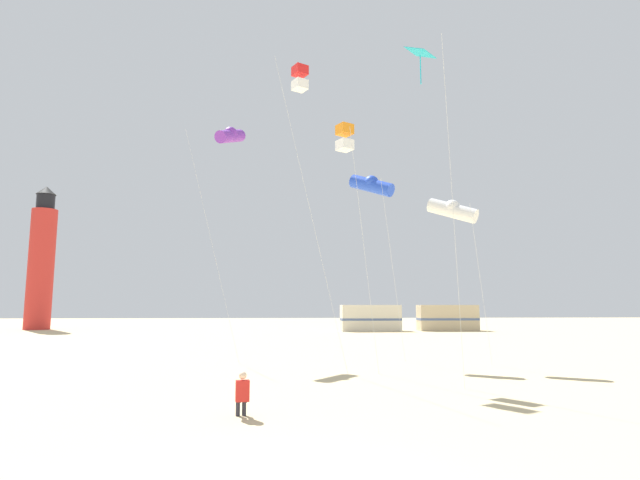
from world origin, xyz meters
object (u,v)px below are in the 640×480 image
at_px(kite_tube_violet, 231,136).
at_px(lighthouse_distant, 41,261).
at_px(kite_tube_white, 452,210).
at_px(rv_van_tan, 447,318).
at_px(rv_van_cream, 370,318).
at_px(kite_flyer_standing, 242,393).
at_px(kite_tube_blue, 372,185).
at_px(kite_box_scarlet, 300,79).
at_px(kite_diamond_cyan, 423,67).
at_px(kite_box_orange, 345,138).

xyz_separation_m(kite_tube_violet, lighthouse_distant, (-25.66, 32.52, -4.42)).
height_order(kite_tube_white, rv_van_tan, kite_tube_white).
relative_size(lighthouse_distant, rv_van_cream, 2.58).
bearing_deg(lighthouse_distant, kite_flyer_standing, -59.10).
xyz_separation_m(kite_tube_blue, lighthouse_distant, (-33.27, 34.54, -1.20)).
bearing_deg(rv_van_cream, rv_van_tan, 0.56).
xyz_separation_m(kite_tube_blue, kite_tube_violet, (-7.61, 2.03, 3.22)).
distance_m(kite_tube_blue, lighthouse_distant, 47.98).
bearing_deg(kite_tube_violet, rv_van_tan, 52.87).
bearing_deg(kite_tube_white, kite_box_scarlet, -168.70).
relative_size(kite_tube_violet, kite_diamond_cyan, 1.07).
distance_m(kite_tube_blue, kite_box_scarlet, 6.53).
xyz_separation_m(kite_flyer_standing, rv_van_tan, (18.47, 41.44, 0.78)).
bearing_deg(kite_diamond_cyan, lighthouse_distant, 128.13).
xyz_separation_m(lighthouse_distant, rv_van_tan, (46.36, -5.18, -6.45)).
relative_size(kite_box_scarlet, kite_diamond_cyan, 1.15).
distance_m(kite_tube_violet, kite_tube_white, 12.84).
relative_size(kite_flyer_standing, lighthouse_distant, 0.07).
bearing_deg(kite_box_scarlet, kite_tube_white, 11.30).
height_order(kite_tube_violet, kite_diamond_cyan, kite_tube_violet).
xyz_separation_m(kite_tube_white, rv_van_tan, (9.43, 31.13, -6.02)).
bearing_deg(kite_flyer_standing, kite_tube_blue, -124.23).
bearing_deg(rv_van_tan, lighthouse_distant, 174.27).
bearing_deg(kite_flyer_standing, kite_tube_white, -141.46).
xyz_separation_m(kite_flyer_standing, kite_box_scarlet, (1.56, 8.81, 12.60)).
height_order(kite_box_scarlet, lighthouse_distant, lighthouse_distant).
distance_m(kite_tube_violet, kite_box_scarlet, 6.58).
height_order(kite_tube_blue, rv_van_tan, kite_tube_blue).
relative_size(kite_tube_blue, lighthouse_distant, 0.58).
bearing_deg(kite_diamond_cyan, kite_tube_white, 64.94).
height_order(kite_tube_blue, kite_tube_violet, kite_tube_violet).
bearing_deg(rv_van_tan, kite_flyer_standing, -113.38).
bearing_deg(rv_van_cream, kite_box_scarlet, -105.95).
relative_size(kite_diamond_cyan, rv_van_cream, 1.86).
height_order(kite_diamond_cyan, rv_van_tan, kite_diamond_cyan).
relative_size(kite_tube_violet, lighthouse_distant, 0.77).
xyz_separation_m(kite_tube_blue, kite_box_orange, (-1.87, -4.39, 0.99)).
bearing_deg(kite_tube_violet, kite_box_scarlet, -54.32).
bearing_deg(kite_diamond_cyan, kite_tube_blue, 93.44).
xyz_separation_m(kite_box_scarlet, kite_tube_white, (7.47, 1.49, -5.80)).
bearing_deg(kite_flyer_standing, lighthouse_distant, -69.32).
height_order(kite_flyer_standing, kite_tube_violet, kite_tube_violet).
bearing_deg(kite_diamond_cyan, rv_van_cream, 83.95).
height_order(kite_box_scarlet, rv_van_cream, kite_box_scarlet).
xyz_separation_m(kite_flyer_standing, kite_tube_violet, (-2.23, 14.10, 11.64)).
bearing_deg(kite_diamond_cyan, kite_flyer_standing, -148.74).
distance_m(kite_flyer_standing, kite_tube_violet, 18.42).
xyz_separation_m(kite_tube_violet, kite_diamond_cyan, (8.12, -10.52, -0.96)).
relative_size(kite_tube_violet, rv_van_cream, 1.99).
height_order(kite_tube_blue, lighthouse_distant, lighthouse_distant).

